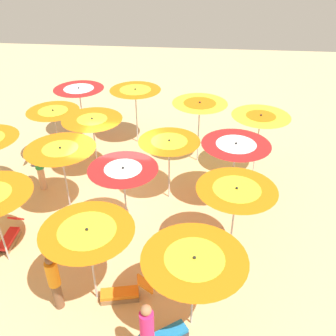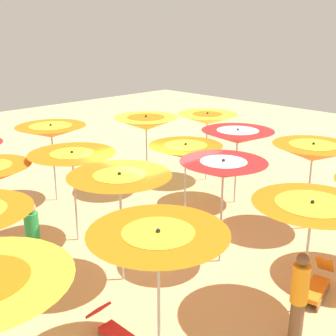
{
  "view_description": "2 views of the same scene",
  "coord_description": "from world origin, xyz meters",
  "px_view_note": "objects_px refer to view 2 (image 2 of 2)",
  "views": [
    {
      "loc": [
        -2.66,
        10.25,
        7.95
      ],
      "look_at": [
        -1.62,
        -0.09,
        1.36
      ],
      "focal_mm": 40.17,
      "sensor_mm": 36.0,
      "label": 1
    },
    {
      "loc": [
        6.69,
        7.43,
        5.28
      ],
      "look_at": [
        -1.54,
        -0.93,
        1.46
      ],
      "focal_mm": 46.63,
      "sensor_mm": 36.0,
      "label": 2
    }
  ],
  "objects_px": {
    "beachgoer_2": "(299,297)",
    "beach_umbrella_6": "(186,151)",
    "lounger_2": "(317,286)",
    "beach_umbrella_4": "(311,212)",
    "beachgoer_1": "(33,241)",
    "beach_umbrella_2": "(238,137)",
    "beach_umbrella_8": "(158,245)",
    "beach_umbrella_1": "(313,152)",
    "beach_umbrella_10": "(72,160)",
    "lounger_3": "(118,334)",
    "beach_umbrella_5": "(223,169)",
    "beach_umbrella_9": "(120,183)",
    "beach_umbrella_3": "(207,119)",
    "beach_umbrella_7": "(146,123)",
    "beach_umbrella_11": "(51,131)"
  },
  "relations": [
    {
      "from": "beach_umbrella_3",
      "to": "lounger_2",
      "type": "xyz_separation_m",
      "value": [
        3.8,
        6.28,
        -2.01
      ]
    },
    {
      "from": "beach_umbrella_4",
      "to": "beachgoer_2",
      "type": "bearing_deg",
      "value": 22.54
    },
    {
      "from": "lounger_3",
      "to": "beachgoer_2",
      "type": "height_order",
      "value": "beachgoer_2"
    },
    {
      "from": "beach_umbrella_5",
      "to": "lounger_3",
      "type": "distance_m",
      "value": 4.09
    },
    {
      "from": "beach_umbrella_6",
      "to": "lounger_3",
      "type": "relative_size",
      "value": 1.71
    },
    {
      "from": "beach_umbrella_4",
      "to": "beachgoer_2",
      "type": "xyz_separation_m",
      "value": [
        0.85,
        0.35,
        -1.18
      ]
    },
    {
      "from": "beach_umbrella_11",
      "to": "beachgoer_1",
      "type": "bearing_deg",
      "value": 54.26
    },
    {
      "from": "beach_umbrella_4",
      "to": "beach_umbrella_8",
      "type": "height_order",
      "value": "beach_umbrella_8"
    },
    {
      "from": "beach_umbrella_6",
      "to": "lounger_2",
      "type": "distance_m",
      "value": 4.83
    },
    {
      "from": "beach_umbrella_9",
      "to": "beachgoer_1",
      "type": "height_order",
      "value": "beach_umbrella_9"
    },
    {
      "from": "beach_umbrella_1",
      "to": "beach_umbrella_5",
      "type": "bearing_deg",
      "value": -9.82
    },
    {
      "from": "beach_umbrella_3",
      "to": "beach_umbrella_7",
      "type": "height_order",
      "value": "beach_umbrella_7"
    },
    {
      "from": "lounger_2",
      "to": "beachgoer_2",
      "type": "xyz_separation_m",
      "value": [
        1.56,
        0.4,
        0.69
      ]
    },
    {
      "from": "beach_umbrella_9",
      "to": "beachgoer_1",
      "type": "relative_size",
      "value": 1.33
    },
    {
      "from": "beachgoer_1",
      "to": "beach_umbrella_10",
      "type": "bearing_deg",
      "value": 132.88
    },
    {
      "from": "beach_umbrella_4",
      "to": "beach_umbrella_6",
      "type": "bearing_deg",
      "value": -107.69
    },
    {
      "from": "beach_umbrella_2",
      "to": "beach_umbrella_5",
      "type": "relative_size",
      "value": 0.94
    },
    {
      "from": "beach_umbrella_5",
      "to": "beach_umbrella_11",
      "type": "relative_size",
      "value": 1.02
    },
    {
      "from": "beach_umbrella_2",
      "to": "beachgoer_2",
      "type": "bearing_deg",
      "value": 46.66
    },
    {
      "from": "beachgoer_1",
      "to": "beachgoer_2",
      "type": "distance_m",
      "value": 5.38
    },
    {
      "from": "beach_umbrella_3",
      "to": "lounger_2",
      "type": "height_order",
      "value": "beach_umbrella_3"
    },
    {
      "from": "beach_umbrella_8",
      "to": "beach_umbrella_1",
      "type": "bearing_deg",
      "value": -172.94
    },
    {
      "from": "beach_umbrella_9",
      "to": "lounger_2",
      "type": "height_order",
      "value": "beach_umbrella_9"
    },
    {
      "from": "beach_umbrella_2",
      "to": "beach_umbrella_9",
      "type": "bearing_deg",
      "value": 10.63
    },
    {
      "from": "beach_umbrella_4",
      "to": "beachgoer_1",
      "type": "distance_m",
      "value": 5.61
    },
    {
      "from": "beach_umbrella_2",
      "to": "beach_umbrella_6",
      "type": "height_order",
      "value": "beach_umbrella_2"
    },
    {
      "from": "beach_umbrella_11",
      "to": "beach_umbrella_8",
      "type": "bearing_deg",
      "value": 71.47
    },
    {
      "from": "beach_umbrella_3",
      "to": "beach_umbrella_10",
      "type": "distance_m",
      "value": 5.97
    },
    {
      "from": "beach_umbrella_4",
      "to": "beach_umbrella_8",
      "type": "xyz_separation_m",
      "value": [
        2.83,
        -1.02,
        0.01
      ]
    },
    {
      "from": "beach_umbrella_1",
      "to": "beach_umbrella_2",
      "type": "relative_size",
      "value": 1.02
    },
    {
      "from": "beach_umbrella_1",
      "to": "beachgoer_1",
      "type": "distance_m",
      "value": 7.21
    },
    {
      "from": "beach_umbrella_6",
      "to": "beach_umbrella_10",
      "type": "distance_m",
      "value": 3.06
    },
    {
      "from": "beach_umbrella_4",
      "to": "beachgoer_1",
      "type": "bearing_deg",
      "value": -54.94
    },
    {
      "from": "beach_umbrella_8",
      "to": "beach_umbrella_11",
      "type": "xyz_separation_m",
      "value": [
        -2.47,
        -7.37,
        0.14
      ]
    },
    {
      "from": "beach_umbrella_9",
      "to": "beach_umbrella_1",
      "type": "bearing_deg",
      "value": 163.71
    },
    {
      "from": "beach_umbrella_5",
      "to": "lounger_2",
      "type": "distance_m",
      "value": 3.09
    },
    {
      "from": "beach_umbrella_10",
      "to": "lounger_2",
      "type": "relative_size",
      "value": 1.75
    },
    {
      "from": "lounger_2",
      "to": "beachgoer_2",
      "type": "distance_m",
      "value": 1.76
    },
    {
      "from": "beach_umbrella_4",
      "to": "beach_umbrella_11",
      "type": "height_order",
      "value": "beach_umbrella_11"
    },
    {
      "from": "beach_umbrella_1",
      "to": "beach_umbrella_7",
      "type": "distance_m",
      "value": 5.38
    },
    {
      "from": "beach_umbrella_2",
      "to": "beach_umbrella_11",
      "type": "height_order",
      "value": "beach_umbrella_11"
    },
    {
      "from": "beachgoer_1",
      "to": "beachgoer_2",
      "type": "relative_size",
      "value": 1.08
    },
    {
      "from": "beach_umbrella_3",
      "to": "beachgoer_1",
      "type": "xyz_separation_m",
      "value": [
        7.67,
        1.82,
        -1.23
      ]
    },
    {
      "from": "beach_umbrella_2",
      "to": "beach_umbrella_6",
      "type": "relative_size",
      "value": 1.04
    },
    {
      "from": "beach_umbrella_4",
      "to": "beach_umbrella_5",
      "type": "relative_size",
      "value": 0.92
    },
    {
      "from": "beachgoer_2",
      "to": "beach_umbrella_6",
      "type": "bearing_deg",
      "value": -29.22
    },
    {
      "from": "beach_umbrella_1",
      "to": "beach_umbrella_9",
      "type": "distance_m",
      "value": 5.39
    },
    {
      "from": "beach_umbrella_1",
      "to": "beach_umbrella_8",
      "type": "bearing_deg",
      "value": 7.06
    },
    {
      "from": "beach_umbrella_4",
      "to": "beach_umbrella_10",
      "type": "bearing_deg",
      "value": -75.77
    },
    {
      "from": "lounger_3",
      "to": "beachgoer_2",
      "type": "bearing_deg",
      "value": 45.57
    }
  ]
}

